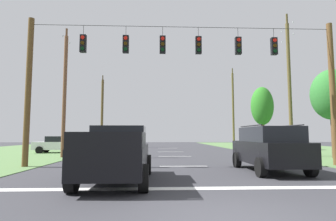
{
  "coord_description": "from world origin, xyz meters",
  "views": [
    {
      "loc": [
        -1.42,
        -5.2,
        1.61
      ],
      "look_at": [
        -0.82,
        8.94,
        2.89
      ],
      "focal_mm": 29.33,
      "sensor_mm": 36.0,
      "label": 1
    }
  ],
  "objects_px": {
    "suv_black": "(269,148)",
    "distant_car_oncoming": "(266,144)",
    "utility_pole_far_left": "(102,112)",
    "tree_roadside_right": "(332,95)",
    "overhead_signal_span": "(183,80)",
    "utility_pole_mid_left": "(65,93)",
    "distant_car_crossing_white": "(59,144)",
    "tree_roadside_far_right": "(262,106)",
    "utility_pole_mid_right": "(289,84)",
    "pickup_truck": "(118,154)",
    "utility_pole_far_right": "(233,107)"
  },
  "relations": [
    {
      "from": "suv_black",
      "to": "utility_pole_mid_left",
      "type": "height_order",
      "value": "utility_pole_mid_left"
    },
    {
      "from": "utility_pole_far_right",
      "to": "utility_pole_mid_left",
      "type": "xyz_separation_m",
      "value": [
        -17.25,
        -16.38,
        -0.69
      ]
    },
    {
      "from": "distant_car_oncoming",
      "to": "tree_roadside_right",
      "type": "bearing_deg",
      "value": -74.47
    },
    {
      "from": "tree_roadside_far_right",
      "to": "utility_pole_far_left",
      "type": "bearing_deg",
      "value": 160.31
    },
    {
      "from": "tree_roadside_right",
      "to": "distant_car_crossing_white",
      "type": "bearing_deg",
      "value": 162.78
    },
    {
      "from": "utility_pole_far_left",
      "to": "utility_pole_far_right",
      "type": "bearing_deg",
      "value": -0.63
    },
    {
      "from": "distant_car_crossing_white",
      "to": "distant_car_oncoming",
      "type": "height_order",
      "value": "same"
    },
    {
      "from": "overhead_signal_span",
      "to": "utility_pole_mid_right",
      "type": "distance_m",
      "value": 10.92
    },
    {
      "from": "pickup_truck",
      "to": "tree_roadside_right",
      "type": "relative_size",
      "value": 0.85
    },
    {
      "from": "overhead_signal_span",
      "to": "tree_roadside_far_right",
      "type": "xyz_separation_m",
      "value": [
        10.43,
        15.7,
        0.27
      ]
    },
    {
      "from": "pickup_truck",
      "to": "utility_pole_far_left",
      "type": "height_order",
      "value": "utility_pole_far_left"
    },
    {
      "from": "utility_pole_far_left",
      "to": "utility_pole_mid_right",
      "type": "bearing_deg",
      "value": -42.81
    },
    {
      "from": "suv_black",
      "to": "distant_car_crossing_white",
      "type": "bearing_deg",
      "value": 135.82
    },
    {
      "from": "overhead_signal_span",
      "to": "utility_pole_far_right",
      "type": "height_order",
      "value": "utility_pole_far_right"
    },
    {
      "from": "distant_car_oncoming",
      "to": "utility_pole_far_left",
      "type": "height_order",
      "value": "utility_pole_far_left"
    },
    {
      "from": "suv_black",
      "to": "distant_car_oncoming",
      "type": "distance_m",
      "value": 15.07
    },
    {
      "from": "utility_pole_mid_right",
      "to": "tree_roadside_right",
      "type": "relative_size",
      "value": 1.77
    },
    {
      "from": "distant_car_crossing_white",
      "to": "distant_car_oncoming",
      "type": "relative_size",
      "value": 1.02
    },
    {
      "from": "overhead_signal_span",
      "to": "pickup_truck",
      "type": "relative_size",
      "value": 3.07
    },
    {
      "from": "overhead_signal_span",
      "to": "suv_black",
      "type": "distance_m",
      "value": 5.5
    },
    {
      "from": "tree_roadside_far_right",
      "to": "distant_car_crossing_white",
      "type": "bearing_deg",
      "value": -167.93
    },
    {
      "from": "distant_car_oncoming",
      "to": "tree_roadside_right",
      "type": "height_order",
      "value": "tree_roadside_right"
    },
    {
      "from": "pickup_truck",
      "to": "tree_roadside_far_right",
      "type": "xyz_separation_m",
      "value": [
        13.21,
        20.25,
        3.87
      ]
    },
    {
      "from": "distant_car_oncoming",
      "to": "distant_car_crossing_white",
      "type": "bearing_deg",
      "value": -178.59
    },
    {
      "from": "distant_car_oncoming",
      "to": "utility_pole_far_left",
      "type": "distance_m",
      "value": 21.28
    },
    {
      "from": "suv_black",
      "to": "utility_pole_far_right",
      "type": "distance_m",
      "value": 25.58
    },
    {
      "from": "tree_roadside_right",
      "to": "overhead_signal_span",
      "type": "bearing_deg",
      "value": -157.55
    },
    {
      "from": "overhead_signal_span",
      "to": "utility_pole_mid_left",
      "type": "height_order",
      "value": "utility_pole_mid_left"
    },
    {
      "from": "distant_car_oncoming",
      "to": "utility_pole_mid_left",
      "type": "bearing_deg",
      "value": -161.66
    },
    {
      "from": "overhead_signal_span",
      "to": "utility_pole_far_right",
      "type": "relative_size",
      "value": 1.53
    },
    {
      "from": "utility_pole_mid_left",
      "to": "tree_roadside_right",
      "type": "distance_m",
      "value": 19.44
    },
    {
      "from": "utility_pole_far_right",
      "to": "tree_roadside_right",
      "type": "distance_m",
      "value": 17.9
    },
    {
      "from": "overhead_signal_span",
      "to": "pickup_truck",
      "type": "xyz_separation_m",
      "value": [
        -2.79,
        -4.54,
        -3.6
      ]
    },
    {
      "from": "utility_pole_far_right",
      "to": "utility_pole_mid_left",
      "type": "distance_m",
      "value": 23.8
    },
    {
      "from": "pickup_truck",
      "to": "utility_pole_far_right",
      "type": "xyz_separation_m",
      "value": [
        11.81,
        26.9,
        4.43
      ]
    },
    {
      "from": "distant_car_oncoming",
      "to": "tree_roadside_right",
      "type": "relative_size",
      "value": 0.69
    },
    {
      "from": "distant_car_oncoming",
      "to": "utility_pole_far_right",
      "type": "relative_size",
      "value": 0.4
    },
    {
      "from": "overhead_signal_span",
      "to": "utility_pole_mid_right",
      "type": "height_order",
      "value": "utility_pole_mid_right"
    },
    {
      "from": "suv_black",
      "to": "tree_roadside_right",
      "type": "bearing_deg",
      "value": 42.23
    },
    {
      "from": "overhead_signal_span",
      "to": "distant_car_crossing_white",
      "type": "distance_m",
      "value": 15.74
    },
    {
      "from": "pickup_truck",
      "to": "distant_car_crossing_white",
      "type": "relative_size",
      "value": 1.22
    },
    {
      "from": "utility_pole_far_right",
      "to": "tree_roadside_far_right",
      "type": "xyz_separation_m",
      "value": [
        1.41,
        -6.66,
        -0.56
      ]
    },
    {
      "from": "distant_car_oncoming",
      "to": "utility_pole_mid_right",
      "type": "xyz_separation_m",
      "value": [
        -0.27,
        -5.52,
        4.81
      ]
    },
    {
      "from": "distant_car_crossing_white",
      "to": "utility_pole_far_right",
      "type": "bearing_deg",
      "value": 29.84
    },
    {
      "from": "suv_black",
      "to": "utility_pole_far_left",
      "type": "bearing_deg",
      "value": 116.4
    },
    {
      "from": "tree_roadside_far_right",
      "to": "suv_black",
      "type": "bearing_deg",
      "value": -110.83
    },
    {
      "from": "suv_black",
      "to": "utility_pole_far_left",
      "type": "height_order",
      "value": "utility_pole_far_left"
    },
    {
      "from": "pickup_truck",
      "to": "utility_pole_mid_right",
      "type": "height_order",
      "value": "utility_pole_mid_right"
    },
    {
      "from": "utility_pole_mid_right",
      "to": "utility_pole_far_right",
      "type": "xyz_separation_m",
      "value": [
        0.12,
        16.13,
        -0.2
      ]
    },
    {
      "from": "distant_car_crossing_white",
      "to": "tree_roadside_far_right",
      "type": "height_order",
      "value": "tree_roadside_far_right"
    }
  ]
}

